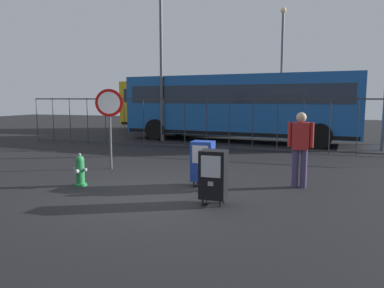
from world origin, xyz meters
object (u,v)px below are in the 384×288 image
at_px(fire_hydrant, 80,170).
at_px(newspaper_box_primary, 213,174).
at_px(newspaper_box_secondary, 203,161).
at_px(street_light_near_right, 282,62).
at_px(stop_sign, 110,112).
at_px(pedestrian, 300,145).
at_px(street_light_far_left, 161,44).
at_px(bus_far, 207,103).
at_px(bus_near, 238,104).

xyz_separation_m(fire_hydrant, newspaper_box_primary, (3.23, -0.45, 0.22)).
bearing_deg(newspaper_box_secondary, street_light_near_right, 87.02).
relative_size(newspaper_box_primary, stop_sign, 0.46).
relative_size(newspaper_box_primary, pedestrian, 0.61).
distance_m(pedestrian, street_light_far_left, 10.30).
bearing_deg(street_light_near_right, stop_sign, -107.27).
bearing_deg(street_light_near_right, fire_hydrant, -103.48).
bearing_deg(stop_sign, street_light_near_right, 72.73).
bearing_deg(stop_sign, bus_far, 93.10).
bearing_deg(pedestrian, newspaper_box_primary, -128.91).
relative_size(newspaper_box_primary, newspaper_box_secondary, 1.00).
bearing_deg(street_light_far_left, bus_far, 83.75).
relative_size(pedestrian, street_light_far_left, 0.22).
bearing_deg(street_light_far_left, newspaper_box_primary, -61.85).
xyz_separation_m(pedestrian, street_light_far_left, (-6.37, 7.29, 3.49)).
distance_m(fire_hydrant, pedestrian, 4.96).
relative_size(stop_sign, street_light_near_right, 0.33).
bearing_deg(street_light_near_right, street_light_far_left, -133.91).
distance_m(fire_hydrant, newspaper_box_primary, 3.27).
bearing_deg(bus_far, street_light_far_left, -96.59).
bearing_deg(newspaper_box_primary, street_light_far_left, 118.15).
distance_m(newspaper_box_secondary, stop_sign, 3.38).
height_order(newspaper_box_primary, street_light_far_left, street_light_far_left).
xyz_separation_m(bus_near, street_light_far_left, (-3.39, -1.01, 2.73)).
height_order(fire_hydrant, street_light_near_right, street_light_near_right).
height_order(bus_far, street_light_near_right, street_light_near_right).
height_order(newspaper_box_primary, bus_near, bus_near).
height_order(bus_near, street_light_near_right, street_light_near_right).
height_order(pedestrian, bus_far, bus_far).
bearing_deg(stop_sign, street_light_far_left, 100.75).
distance_m(pedestrian, bus_far, 14.12).
height_order(newspaper_box_secondary, pedestrian, pedestrian).
xyz_separation_m(newspaper_box_primary, pedestrian, (1.49, 1.84, 0.38)).
xyz_separation_m(bus_far, street_light_far_left, (-0.61, -5.57, 2.73)).
bearing_deg(fire_hydrant, newspaper_box_secondary, 17.74).
bearing_deg(street_light_far_left, street_light_near_right, 46.09).
bearing_deg(newspaper_box_primary, bus_near, 98.38).
bearing_deg(newspaper_box_secondary, bus_far, 105.37).
height_order(fire_hydrant, street_light_far_left, street_light_far_left).
distance_m(newspaper_box_secondary, bus_far, 13.95).
distance_m(pedestrian, bus_near, 8.85).
bearing_deg(bus_near, street_light_near_right, 74.74).
bearing_deg(street_light_far_left, bus_near, 16.52).
xyz_separation_m(stop_sign, bus_near, (2.12, 7.73, 0.11)).
height_order(newspaper_box_secondary, stop_sign, stop_sign).
distance_m(fire_hydrant, bus_near, 9.94).
distance_m(newspaper_box_secondary, pedestrian, 2.18).
xyz_separation_m(newspaper_box_primary, newspaper_box_secondary, (-0.59, 1.30, 0.00)).
bearing_deg(street_light_near_right, newspaper_box_primary, -90.35).
relative_size(newspaper_box_primary, bus_far, 0.10).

